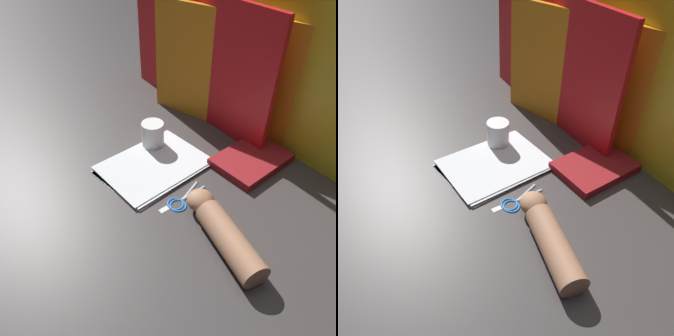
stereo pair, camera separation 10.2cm
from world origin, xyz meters
The scene contains 11 objects.
ground_plane centered at (0.00, 0.00, 0.00)m, with size 6.00×6.00×0.00m, color #3D3838.
backdrop_panel_left centered at (-0.28, 0.36, 0.24)m, with size 0.78×0.17×0.47m.
backdrop_panel_center centered at (0.00, 0.36, 0.22)m, with size 0.86×0.12×0.43m.
backdrop_panel_right centered at (0.24, 0.36, 0.26)m, with size 0.77×0.16×0.51m.
paper_stack centered at (-0.12, -0.02, 0.01)m, with size 0.29×0.37×0.01m.
book_closed centered at (0.11, 0.23, 0.01)m, with size 0.21×0.27×0.03m.
scissors centered at (0.06, -0.08, 0.00)m, with size 0.07×0.15×0.01m.
hand_forearm centered at (0.23, -0.11, 0.04)m, with size 0.32×0.19×0.08m.
paper_scrap_near centered at (0.04, -0.14, 0.00)m, with size 0.02×0.03×0.00m.
paper_scrap_mid centered at (-0.02, -0.15, 0.00)m, with size 0.02×0.02×0.00m.
mug centered at (-0.20, 0.06, 0.05)m, with size 0.08×0.08×0.10m.
Camera 1 is at (0.51, -0.61, 0.72)m, focal length 35.00 mm.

